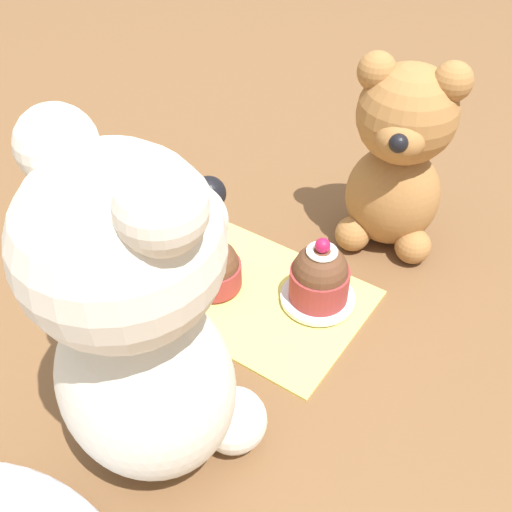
{
  "coord_description": "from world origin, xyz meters",
  "views": [
    {
      "loc": [
        -0.24,
        0.35,
        0.44
      ],
      "look_at": [
        0.0,
        0.0,
        0.06
      ],
      "focal_mm": 42.0,
      "sensor_mm": 36.0,
      "label": 1
    }
  ],
  "objects": [
    {
      "name": "ground_plane",
      "position": [
        0.0,
        0.0,
        0.0
      ],
      "size": [
        4.0,
        4.0,
        0.0
      ],
      "primitive_type": "plane",
      "color": "brown"
    },
    {
      "name": "knitted_placemat",
      "position": [
        0.0,
        0.0,
        0.0
      ],
      "size": [
        0.22,
        0.16,
        0.01
      ],
      "primitive_type": "cube",
      "color": "#E0D166",
      "rests_on": "ground_plane"
    },
    {
      "name": "teddy_bear_cream",
      "position": [
        -0.03,
        0.18,
        0.14
      ],
      "size": [
        0.15,
        0.15,
        0.28
      ],
      "rotation": [
        0.0,
        0.0,
        -0.14
      ],
      "color": "silver",
      "rests_on": "ground_plane"
    },
    {
      "name": "teddy_bear_tan",
      "position": [
        -0.07,
        -0.16,
        0.11
      ],
      "size": [
        0.12,
        0.12,
        0.21
      ],
      "rotation": [
        0.0,
        0.0,
        3.42
      ],
      "color": "#A3703D",
      "rests_on": "ground_plane"
    },
    {
      "name": "cupcake_near_cream_bear",
      "position": [
        0.04,
        0.01,
        0.03
      ],
      "size": [
        0.06,
        0.06,
        0.07
      ],
      "color": "#993333",
      "rests_on": "knitted_placemat"
    },
    {
      "name": "saucer_plate",
      "position": [
        -0.06,
        -0.03,
        0.01
      ],
      "size": [
        0.08,
        0.08,
        0.01
      ],
      "primitive_type": "cylinder",
      "color": "silver",
      "rests_on": "knitted_placemat"
    },
    {
      "name": "cupcake_near_tan_bear",
      "position": [
        -0.06,
        -0.03,
        0.04
      ],
      "size": [
        0.06,
        0.06,
        0.07
      ],
      "color": "#993333",
      "rests_on": "saucer_plate"
    }
  ]
}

